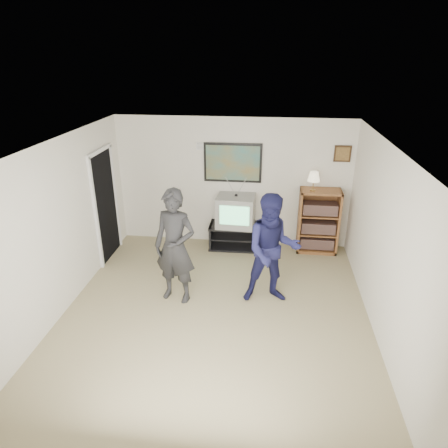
% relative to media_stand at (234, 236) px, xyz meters
% --- Properties ---
extents(room_shell, '(4.51, 5.00, 2.51)m').
position_rel_media_stand_xyz_m(room_shell, '(-0.06, -1.88, 1.01)').
color(room_shell, '#8D7F59').
rests_on(room_shell, ground).
extents(media_stand, '(0.96, 0.55, 0.48)m').
position_rel_media_stand_xyz_m(media_stand, '(0.00, 0.00, 0.00)').
color(media_stand, black).
rests_on(media_stand, room_shell).
extents(crt_television, '(0.74, 0.63, 0.60)m').
position_rel_media_stand_xyz_m(crt_television, '(0.03, 0.00, 0.54)').
color(crt_television, gray).
rests_on(crt_television, media_stand).
extents(bookshelf, '(0.75, 0.43, 1.24)m').
position_rel_media_stand_xyz_m(bookshelf, '(1.60, 0.05, 0.38)').
color(bookshelf, brown).
rests_on(bookshelf, room_shell).
extents(table_lamp, '(0.23, 0.23, 0.36)m').
position_rel_media_stand_xyz_m(table_lamp, '(1.44, 0.00, 1.18)').
color(table_lamp, '#FFEDC1').
rests_on(table_lamp, bookshelf).
extents(person_tall, '(0.74, 0.57, 1.80)m').
position_rel_media_stand_xyz_m(person_tall, '(-0.71, -1.88, 0.66)').
color(person_tall, black).
rests_on(person_tall, room_shell).
extents(person_short, '(0.94, 0.78, 1.74)m').
position_rel_media_stand_xyz_m(person_short, '(0.74, -1.75, 0.63)').
color(person_short, '#191A46').
rests_on(person_short, room_shell).
extents(controller_left, '(0.06, 0.12, 0.03)m').
position_rel_media_stand_xyz_m(controller_left, '(-0.68, -1.66, 0.94)').
color(controller_left, white).
rests_on(controller_left, person_tall).
extents(controller_right, '(0.04, 0.12, 0.03)m').
position_rel_media_stand_xyz_m(controller_right, '(0.77, -1.54, 0.84)').
color(controller_right, white).
rests_on(controller_right, person_short).
extents(poster, '(1.10, 0.03, 0.75)m').
position_rel_media_stand_xyz_m(poster, '(-0.06, 0.25, 1.41)').
color(poster, black).
rests_on(poster, room_shell).
extents(air_vent, '(0.28, 0.02, 0.14)m').
position_rel_media_stand_xyz_m(air_vent, '(-0.61, 0.25, 1.71)').
color(air_vent, white).
rests_on(air_vent, room_shell).
extents(small_picture, '(0.30, 0.03, 0.30)m').
position_rel_media_stand_xyz_m(small_picture, '(1.94, 0.25, 1.64)').
color(small_picture, '#311C0F').
rests_on(small_picture, room_shell).
extents(doorway, '(0.03, 0.85, 2.00)m').
position_rel_media_stand_xyz_m(doorway, '(-2.30, -0.63, 0.76)').
color(doorway, black).
rests_on(doorway, room_shell).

